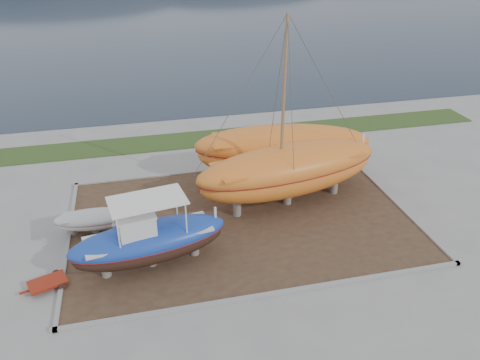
{
  "coord_description": "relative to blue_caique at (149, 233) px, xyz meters",
  "views": [
    {
      "loc": [
        -5.04,
        -16.91,
        14.15
      ],
      "look_at": [
        -0.1,
        4.0,
        2.51
      ],
      "focal_mm": 35.0,
      "sensor_mm": 36.0,
      "label": 1
    }
  ],
  "objects": [
    {
      "name": "orange_sailboat",
      "position": [
        8.02,
        3.83,
        3.52
      ],
      "size": [
        11.35,
        5.1,
        10.57
      ],
      "primitive_type": null,
      "rotation": [
        0.0,
        0.0,
        0.18
      ],
      "color": "orange",
      "rests_on": "dirt_patch"
    },
    {
      "name": "orange_bare_hull",
      "position": [
        8.53,
        6.61,
        0.0
      ],
      "size": [
        11.13,
        4.69,
        3.54
      ],
      "primitive_type": null,
      "rotation": [
        0.0,
        0.0,
        -0.14
      ],
      "color": "orange",
      "rests_on": "dirt_patch"
    },
    {
      "name": "grass_strip",
      "position": [
        5.05,
        14.32,
        -1.79
      ],
      "size": [
        44.0,
        3.0,
        0.08
      ],
      "primitive_type": "cube",
      "color": "#284219",
      "rests_on": "ground"
    },
    {
      "name": "dirt_patch",
      "position": [
        5.05,
        2.82,
        -1.8
      ],
      "size": [
        18.0,
        12.0,
        0.06
      ],
      "primitive_type": "cube",
      "color": "#422D1E",
      "rests_on": "ground"
    },
    {
      "name": "sea",
      "position": [
        5.05,
        68.82,
        -1.83
      ],
      "size": [
        260.0,
        100.0,
        0.04
      ],
      "primitive_type": null,
      "color": "#1B2736",
      "rests_on": "ground"
    },
    {
      "name": "curb_frame",
      "position": [
        5.05,
        2.82,
        -1.75
      ],
      "size": [
        18.6,
        12.6,
        0.15
      ],
      "primitive_type": null,
      "color": "gray",
      "rests_on": "ground"
    },
    {
      "name": "ground",
      "position": [
        5.05,
        -1.18,
        -1.83
      ],
      "size": [
        140.0,
        140.0,
        0.0
      ],
      "primitive_type": "plane",
      "color": "gray",
      "rests_on": "ground"
    },
    {
      "name": "blue_caique",
      "position": [
        0.0,
        0.0,
        0.0
      ],
      "size": [
        7.61,
        3.46,
        3.53
      ],
      "primitive_type": null,
      "rotation": [
        0.0,
        0.0,
        0.16
      ],
      "color": "#1B40AA",
      "rests_on": "dirt_patch"
    },
    {
      "name": "red_trailer",
      "position": [
        -4.62,
        -0.5,
        -1.66
      ],
      "size": [
        2.65,
        1.94,
        0.34
      ],
      "primitive_type": null,
      "rotation": [
        0.0,
        0.0,
        0.35
      ],
      "color": "maroon",
      "rests_on": "ground"
    },
    {
      "name": "white_dinghy",
      "position": [
        -2.69,
        3.45,
        -1.17
      ],
      "size": [
        4.04,
        1.68,
        1.19
      ],
      "primitive_type": null,
      "rotation": [
        0.0,
        0.0,
        -0.05
      ],
      "color": "silver",
      "rests_on": "dirt_patch"
    }
  ]
}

